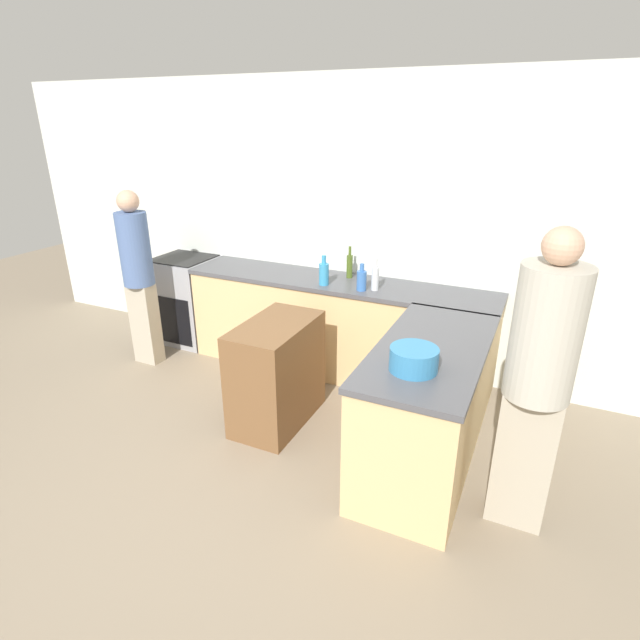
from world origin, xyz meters
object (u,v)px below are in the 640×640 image
object	(u,v)px
range_oven	(187,299)
person_by_range	(138,272)
island_table	(277,373)
water_bottle_blue	(362,280)
vinegar_bottle_clear	(375,278)
dish_soap_bottle	(324,273)
mixing_bowl	(414,359)
olive_oil_bottle	(350,265)
person_at_peninsula	(538,377)

from	to	relation	value
range_oven	person_by_range	bearing A→B (deg)	-91.99
island_table	water_bottle_blue	distance (m)	1.10
water_bottle_blue	range_oven	bearing A→B (deg)	175.44
island_table	person_by_range	size ratio (longest dim) A/B	0.50
vinegar_bottle_clear	dish_soap_bottle	bearing A→B (deg)	-173.26
island_table	person_by_range	world-z (taller)	person_by_range
mixing_bowl	person_by_range	world-z (taller)	person_by_range
dish_soap_bottle	vinegar_bottle_clear	bearing A→B (deg)	6.74
water_bottle_blue	vinegar_bottle_clear	world-z (taller)	vinegar_bottle_clear
olive_oil_bottle	water_bottle_blue	bearing A→B (deg)	-52.06
water_bottle_blue	person_at_peninsula	world-z (taller)	person_at_peninsula
vinegar_bottle_clear	person_at_peninsula	world-z (taller)	person_at_peninsula
mixing_bowl	person_by_range	bearing A→B (deg)	164.79
mixing_bowl	vinegar_bottle_clear	size ratio (longest dim) A/B	1.03
mixing_bowl	olive_oil_bottle	distance (m)	1.87
island_table	dish_soap_bottle	distance (m)	1.04
island_table	olive_oil_bottle	size ratio (longest dim) A/B	2.87
island_table	vinegar_bottle_clear	world-z (taller)	vinegar_bottle_clear
dish_soap_bottle	range_oven	bearing A→B (deg)	174.64
island_table	olive_oil_bottle	distance (m)	1.30
range_oven	water_bottle_blue	distance (m)	2.17
person_at_peninsula	olive_oil_bottle	bearing A→B (deg)	139.48
olive_oil_bottle	person_at_peninsula	xyz separation A→B (m)	(1.72, -1.47, -0.05)
range_oven	mixing_bowl	distance (m)	3.27
island_table	olive_oil_bottle	world-z (taller)	olive_oil_bottle
water_bottle_blue	person_at_peninsula	size ratio (longest dim) A/B	0.13
range_oven	island_table	world-z (taller)	range_oven
mixing_bowl	person_at_peninsula	bearing A→B (deg)	7.07
person_by_range	person_at_peninsula	distance (m)	3.67
vinegar_bottle_clear	person_by_range	world-z (taller)	person_by_range
mixing_bowl	dish_soap_bottle	xyz separation A→B (m)	(-1.17, 1.26, 0.04)
water_bottle_blue	person_by_range	bearing A→B (deg)	-167.72
olive_oil_bottle	dish_soap_bottle	distance (m)	0.32
range_oven	person_at_peninsula	bearing A→B (deg)	-20.48
person_by_range	person_at_peninsula	bearing A→B (deg)	-11.15
olive_oil_bottle	dish_soap_bottle	bearing A→B (deg)	-113.58
vinegar_bottle_clear	island_table	bearing A→B (deg)	-118.49
range_oven	olive_oil_bottle	xyz separation A→B (m)	(1.86, 0.13, 0.58)
water_bottle_blue	olive_oil_bottle	bearing A→B (deg)	127.94
island_table	water_bottle_blue	xyz separation A→B (m)	(0.39, 0.84, 0.59)
range_oven	dish_soap_bottle	world-z (taller)	dish_soap_bottle
olive_oil_bottle	person_by_range	xyz separation A→B (m)	(-1.88, -0.76, -0.10)
island_table	person_at_peninsula	size ratio (longest dim) A/B	0.47
range_oven	mixing_bowl	xyz separation A→B (m)	(2.90, -1.42, 0.53)
olive_oil_bottle	dish_soap_bottle	size ratio (longest dim) A/B	1.11
mixing_bowl	olive_oil_bottle	bearing A→B (deg)	123.74
olive_oil_bottle	vinegar_bottle_clear	distance (m)	0.41
person_by_range	person_at_peninsula	xyz separation A→B (m)	(3.60, -0.71, 0.05)
dish_soap_bottle	person_by_range	size ratio (longest dim) A/B	0.16
dish_soap_bottle	person_at_peninsula	bearing A→B (deg)	-32.45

